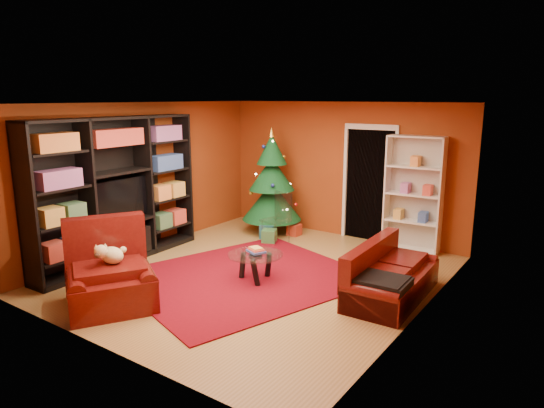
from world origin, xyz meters
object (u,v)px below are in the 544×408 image
Objects in this scene: white_bookshelf at (413,194)px; coffee_table at (255,267)px; rug at (244,277)px; acrylic_chair at (276,221)px; gift_box_red at (294,230)px; media_unit at (117,191)px; gift_box_green at (269,236)px; sofa at (393,271)px; christmas_tree at (272,182)px; armchair at (110,273)px; gift_box_teal at (268,231)px; dog at (112,255)px.

white_bookshelf reaches higher than coffee_table.
rug is 1.94m from acrylic_chair.
rug is 2.47m from gift_box_red.
rug is 0.30m from coffee_table.
media_unit is at bearing -141.38° from white_bookshelf.
sofa is at bearing -21.24° from gift_box_green.
media_unit reaches higher than gift_box_green.
gift_box_green is 1.93m from coffee_table.
christmas_tree is 4.21m from armchair.
coffee_table is (0.83, -2.38, 0.10)m from gift_box_red.
media_unit is at bearing -116.64° from gift_box_teal.
media_unit is 7.77× the size of dog.
christmas_tree is at bearing 68.30° from media_unit.
gift_box_teal is 0.32m from gift_box_green.
white_bookshelf is at bearing 3.54° from armchair.
sofa is (3.04, -1.35, 0.24)m from gift_box_teal.
armchair is 0.23m from dog.
gift_box_red is at bearing 99.24° from acrylic_chair.
media_unit is 3.78× the size of coffee_table.
dog is 3.51m from acrylic_chair.
armchair reaches higher than coffee_table.
rug is 4.02× the size of coffee_table.
gift_box_red is 0.11× the size of white_bookshelf.
dog reaches higher than coffee_table.
coffee_table is at bearing -59.31° from gift_box_teal.
coffee_table reaches higher than rug.
dog is (-0.20, -4.11, 0.56)m from gift_box_red.
acrylic_chair is at bearing 28.33° from dog.
christmas_tree is at bearing 35.74° from dog.
sofa is at bearing 15.67° from rug.
gift_box_red is at bearing -172.70° from white_bookshelf.
white_bookshelf is 2.55× the size of coffee_table.
gift_box_teal is at bearing 120.69° from coffee_table.
sofa is at bearing 12.91° from media_unit.
christmas_tree is 1.83× the size of armchair.
media_unit is 1.76× the size of sofa.
gift_box_red is 0.57× the size of dog.
rug is 2.16m from gift_box_teal.
dog reaches higher than gift_box_green.
gift_box_teal is 1.09× the size of gift_box_green.
sofa reaches higher than rug.
dog is (-2.42, -4.51, -0.34)m from white_bookshelf.
christmas_tree is 4.11m from dog.
christmas_tree is 5.32× the size of dog.
christmas_tree is at bearing 115.59° from rug.
media_unit is at bearing 103.09° from sofa.
acrylic_chair is (-0.85, 1.77, 0.21)m from coffee_table.
white_bookshelf is 1.19× the size of sofa.
acrylic_chair is (-0.03, -0.61, 0.31)m from gift_box_red.
gift_box_green is at bearing -99.14° from gift_box_red.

